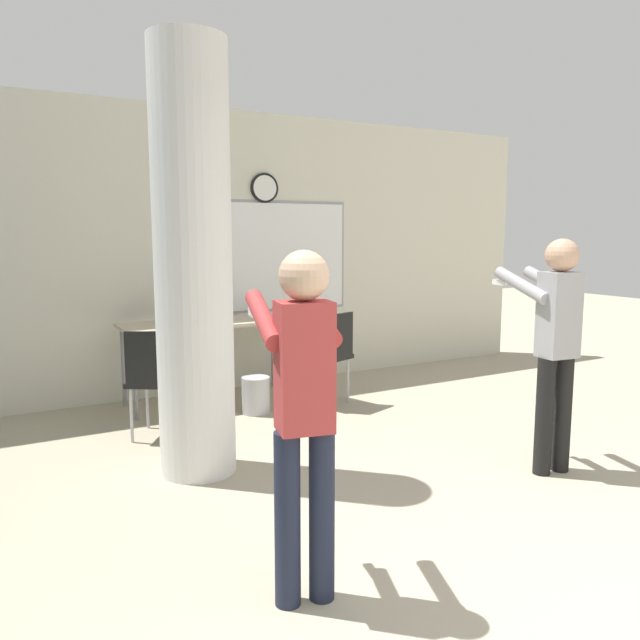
{
  "coord_description": "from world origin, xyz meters",
  "views": [
    {
      "loc": [
        -2.09,
        -0.97,
        1.61
      ],
      "look_at": [
        -0.01,
        2.75,
        1.0
      ],
      "focal_mm": 35.0,
      "sensor_mm": 36.0,
      "label": 1
    }
  ],
  "objects_px": {
    "bottle_on_table": "(161,315)",
    "person_playing_side": "(555,337)",
    "chair_table_left": "(158,375)",
    "chair_table_right": "(327,351)",
    "person_playing_front": "(303,399)",
    "folding_table": "(210,328)"
  },
  "relations": [
    {
      "from": "bottle_on_table",
      "to": "person_playing_side",
      "type": "height_order",
      "value": "person_playing_side"
    },
    {
      "from": "chair_table_left",
      "to": "bottle_on_table",
      "type": "bearing_deg",
      "value": 72.46
    },
    {
      "from": "chair_table_right",
      "to": "person_playing_front",
      "type": "relative_size",
      "value": 0.57
    },
    {
      "from": "folding_table",
      "to": "bottle_on_table",
      "type": "xyz_separation_m",
      "value": [
        -0.45,
        0.0,
        0.15
      ]
    },
    {
      "from": "bottle_on_table",
      "to": "person_playing_front",
      "type": "xyz_separation_m",
      "value": [
        -0.27,
        -3.28,
        0.04
      ]
    },
    {
      "from": "folding_table",
      "to": "bottle_on_table",
      "type": "relative_size",
      "value": 7.26
    },
    {
      "from": "bottle_on_table",
      "to": "chair_table_right",
      "type": "xyz_separation_m",
      "value": [
        1.37,
        -0.62,
        -0.35
      ]
    },
    {
      "from": "chair_table_right",
      "to": "chair_table_left",
      "type": "distance_m",
      "value": 1.64
    },
    {
      "from": "bottle_on_table",
      "to": "folding_table",
      "type": "bearing_deg",
      "value": -0.37
    },
    {
      "from": "chair_table_left",
      "to": "folding_table",
      "type": "bearing_deg",
      "value": 48.99
    },
    {
      "from": "person_playing_front",
      "to": "person_playing_side",
      "type": "xyz_separation_m",
      "value": [
        2.14,
        0.51,
        0.02
      ]
    },
    {
      "from": "folding_table",
      "to": "chair_table_left",
      "type": "xyz_separation_m",
      "value": [
        -0.72,
        -0.82,
        -0.2
      ]
    },
    {
      "from": "bottle_on_table",
      "to": "chair_table_left",
      "type": "height_order",
      "value": "bottle_on_table"
    },
    {
      "from": "folding_table",
      "to": "person_playing_front",
      "type": "bearing_deg",
      "value": -102.54
    },
    {
      "from": "chair_table_left",
      "to": "chair_table_right",
      "type": "bearing_deg",
      "value": 7.15
    },
    {
      "from": "chair_table_right",
      "to": "person_playing_side",
      "type": "distance_m",
      "value": 2.24
    },
    {
      "from": "folding_table",
      "to": "chair_table_right",
      "type": "distance_m",
      "value": 1.12
    },
    {
      "from": "chair_table_right",
      "to": "bottle_on_table",
      "type": "bearing_deg",
      "value": 155.51
    },
    {
      "from": "person_playing_side",
      "to": "bottle_on_table",
      "type": "bearing_deg",
      "value": 123.9
    },
    {
      "from": "folding_table",
      "to": "bottle_on_table",
      "type": "height_order",
      "value": "bottle_on_table"
    },
    {
      "from": "folding_table",
      "to": "person_playing_side",
      "type": "xyz_separation_m",
      "value": [
        1.41,
        -2.77,
        0.2
      ]
    },
    {
      "from": "folding_table",
      "to": "bottle_on_table",
      "type": "bearing_deg",
      "value": 179.63
    }
  ]
}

